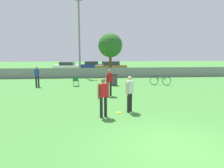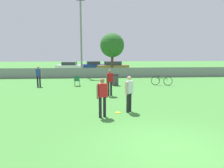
{
  "view_description": "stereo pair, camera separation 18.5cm",
  "coord_description": "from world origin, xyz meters",
  "px_view_note": "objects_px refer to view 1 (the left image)",
  "views": [
    {
      "loc": [
        -2.42,
        -5.98,
        2.83
      ],
      "look_at": [
        -1.27,
        6.02,
        1.05
      ],
      "focal_mm": 35.0,
      "sensor_mm": 36.0,
      "label": 1
    },
    {
      "loc": [
        -2.24,
        -6.0,
        2.83
      ],
      "look_at": [
        -1.27,
        6.02,
        1.05
      ],
      "focal_mm": 35.0,
      "sensor_mm": 36.0,
      "label": 2
    }
  ],
  "objects_px": {
    "frisbee_disc": "(118,113)",
    "parked_car_blue": "(91,65)",
    "player_defender_red": "(103,95)",
    "bicycle_sideline": "(160,81)",
    "parked_car_white": "(67,66)",
    "player_receiver_white": "(130,91)",
    "player_thrower_red": "(109,81)",
    "tree_near_pole": "(110,45)",
    "folding_chair_sideline": "(76,80)",
    "trash_bin": "(114,80)",
    "spectator_in_blue": "(37,75)",
    "parked_car_tan": "(111,66)",
    "light_pole": "(79,31)"
  },
  "relations": [
    {
      "from": "tree_near_pole",
      "to": "player_thrower_red",
      "type": "height_order",
      "value": "tree_near_pole"
    },
    {
      "from": "parked_car_blue",
      "to": "parked_car_tan",
      "type": "relative_size",
      "value": 0.9
    },
    {
      "from": "light_pole",
      "to": "player_receiver_white",
      "type": "relative_size",
      "value": 5.11
    },
    {
      "from": "frisbee_disc",
      "to": "bicycle_sideline",
      "type": "height_order",
      "value": "bicycle_sideline"
    },
    {
      "from": "player_receiver_white",
      "to": "spectator_in_blue",
      "type": "xyz_separation_m",
      "value": [
        -6.17,
        8.15,
        -0.02
      ]
    },
    {
      "from": "frisbee_disc",
      "to": "player_defender_red",
      "type": "bearing_deg",
      "value": -140.9
    },
    {
      "from": "spectator_in_blue",
      "to": "bicycle_sideline",
      "type": "relative_size",
      "value": 0.98
    },
    {
      "from": "player_thrower_red",
      "to": "player_defender_red",
      "type": "height_order",
      "value": "same"
    },
    {
      "from": "trash_bin",
      "to": "parked_car_white",
      "type": "bearing_deg",
      "value": 109.48
    },
    {
      "from": "bicycle_sideline",
      "to": "player_receiver_white",
      "type": "bearing_deg",
      "value": -98.37
    },
    {
      "from": "player_defender_red",
      "to": "parked_car_white",
      "type": "distance_m",
      "value": 25.26
    },
    {
      "from": "frisbee_disc",
      "to": "parked_car_tan",
      "type": "relative_size",
      "value": 0.06
    },
    {
      "from": "parked_car_blue",
      "to": "player_thrower_red",
      "type": "bearing_deg",
      "value": -93.41
    },
    {
      "from": "frisbee_disc",
      "to": "player_thrower_red",
      "type": "bearing_deg",
      "value": 91.3
    },
    {
      "from": "player_receiver_white",
      "to": "parked_car_blue",
      "type": "xyz_separation_m",
      "value": [
        -1.8,
        25.87,
        -0.33
      ]
    },
    {
      "from": "tree_near_pole",
      "to": "bicycle_sideline",
      "type": "height_order",
      "value": "tree_near_pole"
    },
    {
      "from": "frisbee_disc",
      "to": "folding_chair_sideline",
      "type": "distance_m",
      "value": 8.77
    },
    {
      "from": "bicycle_sideline",
      "to": "parked_car_white",
      "type": "relative_size",
      "value": 0.41
    },
    {
      "from": "player_thrower_red",
      "to": "folding_chair_sideline",
      "type": "distance_m",
      "value": 5.04
    },
    {
      "from": "player_receiver_white",
      "to": "bicycle_sideline",
      "type": "height_order",
      "value": "player_receiver_white"
    },
    {
      "from": "player_receiver_white",
      "to": "frisbee_disc",
      "type": "height_order",
      "value": "player_receiver_white"
    },
    {
      "from": "spectator_in_blue",
      "to": "folding_chair_sideline",
      "type": "height_order",
      "value": "spectator_in_blue"
    },
    {
      "from": "player_defender_red",
      "to": "bicycle_sideline",
      "type": "distance_m",
      "value": 10.37
    },
    {
      "from": "bicycle_sideline",
      "to": "tree_near_pole",
      "type": "bearing_deg",
      "value": 131.33
    },
    {
      "from": "player_defender_red",
      "to": "parked_car_tan",
      "type": "relative_size",
      "value": 0.36
    },
    {
      "from": "player_thrower_red",
      "to": "parked_car_tan",
      "type": "height_order",
      "value": "player_thrower_red"
    },
    {
      "from": "bicycle_sideline",
      "to": "parked_car_blue",
      "type": "distance_m",
      "value": 18.73
    },
    {
      "from": "parked_car_white",
      "to": "bicycle_sideline",
      "type": "bearing_deg",
      "value": -50.86
    },
    {
      "from": "player_receiver_white",
      "to": "frisbee_disc",
      "type": "relative_size",
      "value": 6.49
    },
    {
      "from": "light_pole",
      "to": "player_defender_red",
      "type": "height_order",
      "value": "light_pole"
    },
    {
      "from": "tree_near_pole",
      "to": "parked_car_tan",
      "type": "xyz_separation_m",
      "value": [
        0.56,
        5.66,
        -2.91
      ]
    },
    {
      "from": "frisbee_disc",
      "to": "light_pole",
      "type": "bearing_deg",
      "value": 99.26
    },
    {
      "from": "trash_bin",
      "to": "parked_car_blue",
      "type": "bearing_deg",
      "value": 96.28
    },
    {
      "from": "bicycle_sideline",
      "to": "parked_car_tan",
      "type": "bearing_deg",
      "value": 120.52
    },
    {
      "from": "player_receiver_white",
      "to": "folding_chair_sideline",
      "type": "distance_m",
      "value": 8.82
    },
    {
      "from": "folding_chair_sideline",
      "to": "player_receiver_white",
      "type": "bearing_deg",
      "value": 113.42
    },
    {
      "from": "spectator_in_blue",
      "to": "folding_chair_sideline",
      "type": "xyz_separation_m",
      "value": [
        3.1,
        0.1,
        -0.47
      ]
    },
    {
      "from": "frisbee_disc",
      "to": "parked_car_white",
      "type": "distance_m",
      "value": 24.81
    },
    {
      "from": "parked_car_white",
      "to": "player_defender_red",
      "type": "bearing_deg",
      "value": -72.12
    },
    {
      "from": "player_defender_red",
      "to": "frisbee_disc",
      "type": "xyz_separation_m",
      "value": [
        0.74,
        0.6,
        -0.98
      ]
    },
    {
      "from": "bicycle_sideline",
      "to": "folding_chair_sideline",
      "type": "bearing_deg",
      "value": -162.65
    },
    {
      "from": "player_defender_red",
      "to": "parked_car_blue",
      "type": "xyz_separation_m",
      "value": [
        -0.52,
        26.6,
        -0.33
      ]
    },
    {
      "from": "player_thrower_red",
      "to": "folding_chair_sideline",
      "type": "relative_size",
      "value": 2.01
    },
    {
      "from": "tree_near_pole",
      "to": "parked_car_white",
      "type": "relative_size",
      "value": 1.21
    },
    {
      "from": "player_defender_red",
      "to": "parked_car_blue",
      "type": "height_order",
      "value": "player_defender_red"
    },
    {
      "from": "frisbee_disc",
      "to": "parked_car_blue",
      "type": "relative_size",
      "value": 0.06
    },
    {
      "from": "bicycle_sideline",
      "to": "trash_bin",
      "type": "height_order",
      "value": "trash_bin"
    },
    {
      "from": "parked_car_blue",
      "to": "parked_car_tan",
      "type": "bearing_deg",
      "value": -57.8
    },
    {
      "from": "player_defender_red",
      "to": "frisbee_disc",
      "type": "relative_size",
      "value": 6.49
    },
    {
      "from": "frisbee_disc",
      "to": "parked_car_white",
      "type": "xyz_separation_m",
      "value": [
        -4.92,
        24.3,
        0.63
      ]
    }
  ]
}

